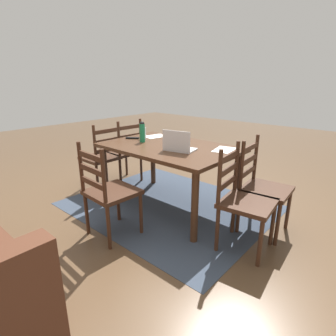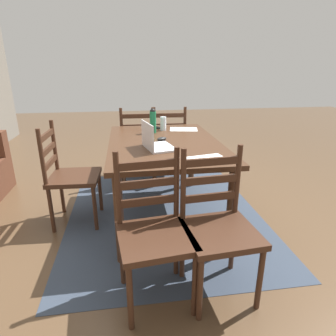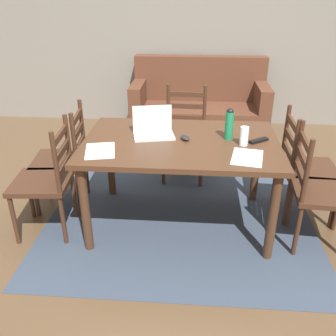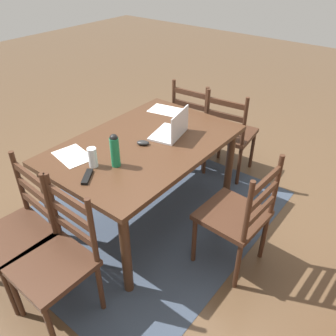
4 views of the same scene
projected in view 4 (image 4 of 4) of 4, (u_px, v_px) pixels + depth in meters
name	position (u px, v px, depth m)	size (l,w,h in m)	color
ground_plane	(147.00, 214.00, 3.18)	(14.00, 14.00, 0.00)	brown
area_rug	(147.00, 214.00, 3.18)	(2.30, 1.88, 0.01)	#333D4C
dining_table	(144.00, 152.00, 2.81)	(1.53, 1.01, 0.76)	#422819
chair_far_head	(237.00, 216.00, 2.47)	(0.46, 0.46, 0.95)	#3D2316
chair_left_far	(230.00, 134.00, 3.51)	(0.49, 0.49, 0.95)	#3D2316
chair_right_far	(57.00, 261.00, 2.13)	(0.45, 0.45, 0.95)	#3D2316
chair_left_near	(196.00, 123.00, 3.72)	(0.47, 0.47, 0.95)	#3D2316
chair_right_near	(20.00, 232.00, 2.34)	(0.47, 0.47, 0.95)	#3D2316
laptop	(173.00, 129.00, 2.82)	(0.36, 0.28, 0.23)	silver
water_bottle	(115.00, 150.00, 2.41)	(0.07, 0.07, 0.25)	#197247
drinking_glass	(93.00, 157.00, 2.44)	(0.07, 0.07, 0.15)	silver
computer_mouse	(143.00, 143.00, 2.72)	(0.06, 0.10, 0.03)	black
tv_remote	(87.00, 177.00, 2.35)	(0.04, 0.17, 0.02)	black
paper_stack_left	(73.00, 156.00, 2.59)	(0.21, 0.30, 0.00)	white
paper_stack_right	(165.00, 110.00, 3.27)	(0.21, 0.30, 0.00)	white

